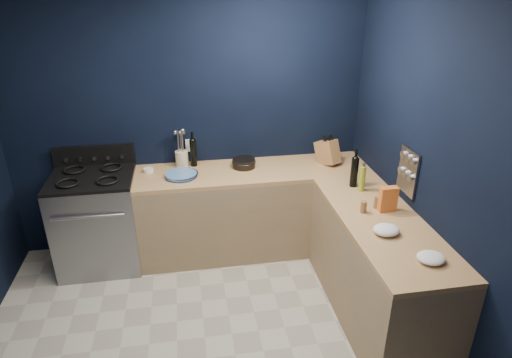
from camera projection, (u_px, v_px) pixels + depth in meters
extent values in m
cube|color=black|center=(189.00, 124.00, 4.34)|extent=(3.50, 0.02, 2.60)
cube|color=black|center=(452.00, 187.00, 3.04)|extent=(0.02, 3.50, 2.60)
cube|color=#937651|center=(254.00, 211.00, 4.51)|extent=(2.30, 0.63, 0.86)
cube|color=olive|center=(254.00, 171.00, 4.32)|extent=(2.30, 0.63, 0.04)
cube|color=#937651|center=(376.00, 270.00, 3.61)|extent=(0.63, 1.67, 0.86)
cube|color=olive|center=(383.00, 223.00, 3.42)|extent=(0.63, 1.67, 0.04)
cube|color=gray|center=(99.00, 222.00, 4.25)|extent=(0.76, 0.66, 0.92)
cube|color=black|center=(93.00, 241.00, 3.97)|extent=(0.59, 0.02, 0.42)
cube|color=black|center=(91.00, 178.00, 4.05)|extent=(0.76, 0.66, 0.03)
cube|color=black|center=(94.00, 155.00, 4.28)|extent=(0.76, 0.06, 0.20)
cube|color=gray|center=(408.00, 172.00, 3.58)|extent=(0.02, 0.28, 0.38)
cube|color=white|center=(190.00, 145.00, 4.42)|extent=(0.09, 0.02, 0.13)
cylinder|color=#3B6599|center=(181.00, 175.00, 4.15)|extent=(0.33, 0.33, 0.04)
cylinder|color=white|center=(149.00, 170.00, 4.25)|extent=(0.10, 0.10, 0.04)
cylinder|color=beige|center=(182.00, 159.00, 4.36)|extent=(0.16, 0.16, 0.16)
cylinder|color=black|center=(193.00, 153.00, 4.35)|extent=(0.08, 0.08, 0.27)
cylinder|color=black|center=(244.00, 163.00, 4.35)|extent=(0.29, 0.29, 0.09)
cube|color=brown|center=(327.00, 152.00, 4.41)|extent=(0.25, 0.31, 0.29)
cylinder|color=black|center=(354.00, 172.00, 3.92)|extent=(0.09, 0.09, 0.27)
cylinder|color=#8BA025|center=(362.00, 179.00, 3.84)|extent=(0.06, 0.06, 0.23)
cylinder|color=olive|center=(377.00, 202.00, 3.58)|extent=(0.06, 0.06, 0.11)
cylinder|color=olive|center=(363.00, 207.00, 3.51)|extent=(0.06, 0.06, 0.10)
cube|color=#BD3624|center=(388.00, 199.00, 3.51)|extent=(0.14, 0.07, 0.21)
ellipsoid|color=white|center=(386.00, 230.00, 3.22)|extent=(0.22, 0.20, 0.07)
ellipsoid|color=white|center=(431.00, 258.00, 2.91)|extent=(0.22, 0.21, 0.06)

